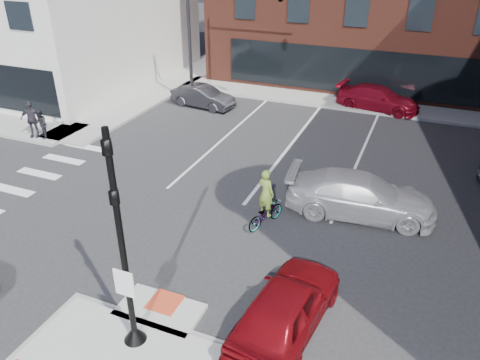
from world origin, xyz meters
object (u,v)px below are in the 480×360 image
at_px(bg_car_dark, 203,97).
at_px(pedestrian_b, 31,119).
at_px(cyclist, 266,207).
at_px(white_pickup, 361,195).
at_px(bg_car_red, 378,98).
at_px(red_sedan, 286,306).
at_px(pedestrian_a, 41,124).

bearing_deg(bg_car_dark, pedestrian_b, 151.17).
relative_size(cyclist, pedestrian_b, 1.20).
xyz_separation_m(white_pickup, pedestrian_b, (-16.87, 0.91, 0.29)).
bearing_deg(bg_car_dark, bg_car_red, -62.61).
distance_m(red_sedan, white_pickup, 6.74).
relative_size(bg_car_dark, pedestrian_b, 2.10).
height_order(bg_car_dark, bg_car_red, bg_car_red).
bearing_deg(cyclist, red_sedan, 136.57).
bearing_deg(bg_car_dark, pedestrian_a, 153.85).
relative_size(bg_car_red, cyclist, 2.16).
distance_m(red_sedan, bg_car_dark, 18.57).
bearing_deg(white_pickup, bg_car_red, -1.54).
distance_m(bg_car_dark, pedestrian_b, 9.83).
bearing_deg(cyclist, bg_car_red, -77.25).
bearing_deg(pedestrian_b, red_sedan, -48.07).
bearing_deg(bg_car_red, pedestrian_a, 136.42).
relative_size(pedestrian_a, pedestrian_b, 0.81).
bearing_deg(bg_car_red, white_pickup, -165.70).
bearing_deg(red_sedan, bg_car_red, -82.51).
bearing_deg(red_sedan, bg_car_dark, -49.83).
xyz_separation_m(cyclist, pedestrian_a, (-13.26, 3.00, 0.15)).
distance_m(cyclist, pedestrian_a, 13.60).
bearing_deg(pedestrian_a, red_sedan, 17.00).
distance_m(white_pickup, pedestrian_b, 16.90).
xyz_separation_m(red_sedan, pedestrian_a, (-15.50, 7.60, 0.14)).
height_order(red_sedan, pedestrian_a, pedestrian_a).
relative_size(bg_car_red, pedestrian_b, 2.58).
bearing_deg(cyclist, pedestrian_b, 8.36).
bearing_deg(cyclist, pedestrian_a, 7.87).
xyz_separation_m(red_sedan, white_pickup, (0.82, 6.69, 0.03)).
bearing_deg(pedestrian_a, pedestrian_b, -136.88).
distance_m(red_sedan, pedestrian_b, 17.76).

